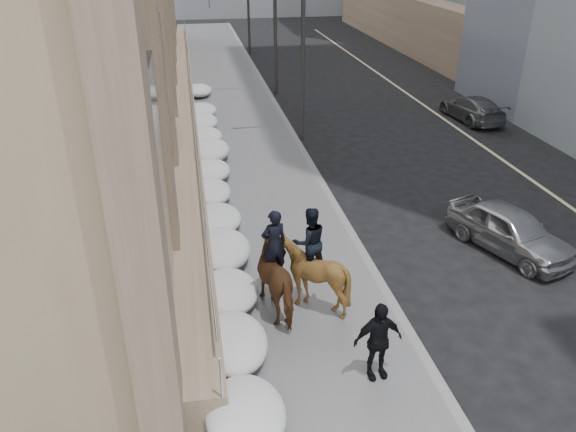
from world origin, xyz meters
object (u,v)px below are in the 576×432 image
(mounted_horse_right, at_px, (310,268))
(car_silver, at_px, (510,230))
(car_grey, at_px, (472,108))
(mounted_horse_left, at_px, (281,273))
(pedestrian, at_px, (378,341))

(mounted_horse_right, distance_m, car_silver, 6.57)
(car_silver, bearing_deg, car_grey, 47.49)
(mounted_horse_left, distance_m, car_grey, 18.25)
(mounted_horse_left, xyz_separation_m, pedestrian, (1.53, -2.63, -0.11))
(pedestrian, relative_size, car_grey, 0.43)
(mounted_horse_right, bearing_deg, pedestrian, 98.22)
(car_silver, bearing_deg, pedestrian, -161.60)
(mounted_horse_left, relative_size, mounted_horse_right, 1.00)
(mounted_horse_left, relative_size, pedestrian, 1.46)
(mounted_horse_left, distance_m, car_silver, 7.24)
(mounted_horse_right, relative_size, car_grey, 0.62)
(mounted_horse_right, xyz_separation_m, car_silver, (6.30, 1.79, -0.51))
(pedestrian, height_order, car_silver, pedestrian)
(pedestrian, bearing_deg, car_grey, 52.83)
(car_grey, bearing_deg, mounted_horse_left, 45.05)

